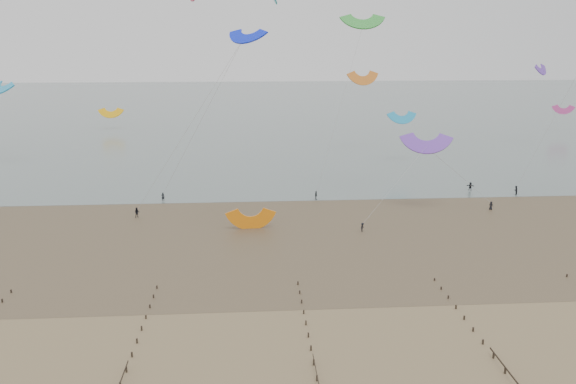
{
  "coord_description": "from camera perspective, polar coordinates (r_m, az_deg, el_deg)",
  "views": [
    {
      "loc": [
        -1.74,
        -54.33,
        30.95
      ],
      "look_at": [
        3.78,
        28.0,
        8.0
      ],
      "focal_mm": 35.0,
      "sensor_mm": 36.0,
      "label": 1
    }
  ],
  "objects": [
    {
      "name": "ground",
      "position": [
        62.55,
        -1.79,
        -14.12
      ],
      "size": [
        500.0,
        500.0,
        0.0
      ],
      "primitive_type": "plane",
      "color": "brown",
      "rests_on": "ground"
    },
    {
      "name": "kites_airborne",
      "position": [
        146.5,
        -9.33,
        12.17
      ],
      "size": [
        233.93,
        114.64,
        44.15
      ],
      "color": "#CC3C8E",
      "rests_on": "ground"
    },
    {
      "name": "kitesurfer_lead",
      "position": [
        111.82,
        -12.59,
        -0.46
      ],
      "size": [
        0.62,
        0.41,
        1.67
      ],
      "primitive_type": "imported",
      "rotation": [
        0.0,
        0.0,
        3.15
      ],
      "color": "black",
      "rests_on": "ground"
    },
    {
      "name": "sea_and_shore",
      "position": [
        94.0,
        -5.06,
        -3.74
      ],
      "size": [
        500.0,
        665.0,
        0.03
      ],
      "color": "#475654",
      "rests_on": "ground"
    },
    {
      "name": "kitesurfers",
      "position": [
        108.41,
        6.97,
        -0.68
      ],
      "size": [
        108.54,
        27.16,
        1.89
      ],
      "color": "black",
      "rests_on": "ground"
    },
    {
      "name": "grounded_kite",
      "position": [
        93.95,
        -3.78,
        -3.73
      ],
      "size": [
        7.17,
        5.73,
        3.8
      ],
      "primitive_type": null,
      "rotation": [
        1.54,
        0.0,
        0.05
      ],
      "color": "orange",
      "rests_on": "ground"
    }
  ]
}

